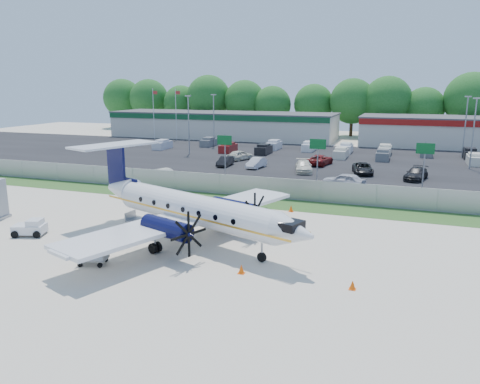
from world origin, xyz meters
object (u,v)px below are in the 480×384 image
(aircraft, at_px, (191,208))
(pushback_tug, at_px, (31,228))
(baggage_cart_near, at_px, (141,220))
(baggage_cart_far, at_px, (93,258))

(aircraft, distance_m, pushback_tug, 11.94)
(baggage_cart_near, bearing_deg, pushback_tug, -145.15)
(baggage_cart_near, bearing_deg, baggage_cart_far, -79.90)
(pushback_tug, height_order, baggage_cart_far, pushback_tug)
(aircraft, xyz_separation_m, baggage_cart_far, (-3.73, -5.98, -1.93))
(pushback_tug, relative_size, baggage_cart_far, 1.28)
(aircraft, bearing_deg, baggage_cart_far, -121.91)
(baggage_cart_near, height_order, baggage_cart_far, baggage_cart_near)
(aircraft, distance_m, baggage_cart_far, 7.31)
(pushback_tug, bearing_deg, baggage_cart_near, 34.85)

